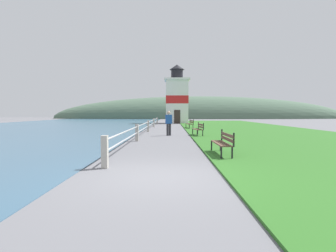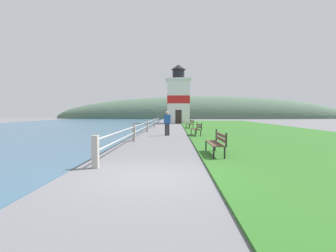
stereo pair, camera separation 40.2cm
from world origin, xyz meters
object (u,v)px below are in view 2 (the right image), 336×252
(park_bench_far, at_px, (190,123))
(park_bench_midway, at_px, (197,128))
(person_strolling, at_px, (167,122))
(lighthouse, at_px, (178,98))
(park_bench_near, at_px, (217,142))

(park_bench_far, bearing_deg, park_bench_midway, 83.35)
(park_bench_midway, xyz_separation_m, park_bench_far, (0.03, 8.44, 0.00))
(park_bench_midway, relative_size, park_bench_far, 0.84)
(park_bench_far, relative_size, person_strolling, 1.15)
(person_strolling, bearing_deg, lighthouse, -29.69)
(park_bench_near, xyz_separation_m, park_bench_far, (-0.02, 16.63, 0.00))
(park_bench_near, bearing_deg, park_bench_far, -91.22)
(park_bench_midway, height_order, person_strolling, person_strolling)
(lighthouse, bearing_deg, park_bench_near, -87.94)
(park_bench_near, xyz_separation_m, lighthouse, (-1.07, 29.86, 3.24))
(park_bench_midway, xyz_separation_m, lighthouse, (-1.02, 21.67, 3.25))
(park_bench_midway, height_order, park_bench_far, same)
(park_bench_near, distance_m, park_bench_midway, 8.19)
(person_strolling, bearing_deg, park_bench_midway, -127.20)
(park_bench_midway, xyz_separation_m, person_strolling, (-2.07, 0.38, 0.40))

